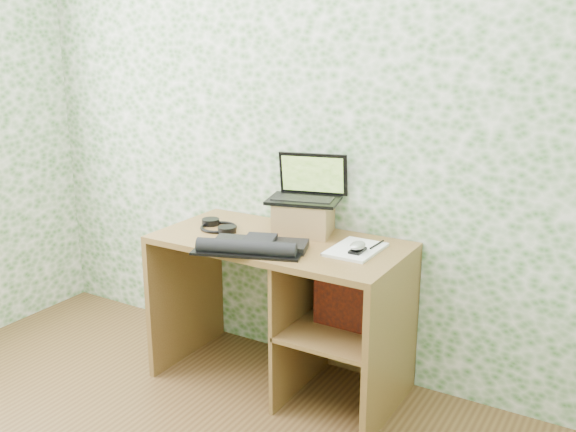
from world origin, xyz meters
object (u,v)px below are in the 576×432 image
Objects in this scene: desk at (297,294)px; notepad at (356,249)px; laptop at (307,189)px; riser at (304,218)px; keyboard at (254,246)px.

notepad is (0.30, 0.01, 0.28)m from desk.
desk is 0.51m from laptop.
riser reaches higher than keyboard.
notepad is at bearing 1.32° from desk.
notepad is (0.33, -0.14, -0.21)m from laptop.
keyboard is at bearing -148.46° from notepad.
keyboard is (-0.06, -0.34, -0.06)m from riser.
desk is 0.38m from keyboard.
laptop reaches higher than keyboard.
desk is at bearing 48.94° from keyboard.
laptop is 1.33× the size of notepad.
notepad reaches higher than desk.
desk is 2.44× the size of keyboard.
desk is 3.11× the size of laptop.
notepad is at bearing -38.85° from laptop.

